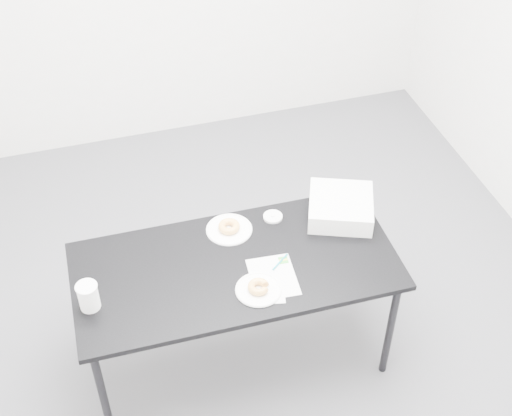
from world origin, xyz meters
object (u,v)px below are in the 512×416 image
object	(u,v)px
coffee_cup	(88,296)
scorecard	(273,277)
donut_far	(229,226)
donut_near	(259,287)
bakery_box	(341,207)
plate_near	(259,290)
plate_far	(229,230)
pen	(280,262)
table	(236,272)

from	to	relation	value
coffee_cup	scorecard	bearing A→B (deg)	-4.29
scorecard	donut_far	world-z (taller)	donut_far
donut_near	bakery_box	world-z (taller)	bakery_box
donut_near	donut_far	size ratio (longest dim) A/B	0.93
plate_near	scorecard	bearing A→B (deg)	34.23
donut_near	plate_far	bearing A→B (deg)	93.48
donut_near	plate_far	xyz separation A→B (m)	(-0.03, 0.43, -0.02)
donut_far	bakery_box	world-z (taller)	bakery_box
pen	bakery_box	distance (m)	0.47
coffee_cup	table	bearing A→B (deg)	5.52
plate_near	bakery_box	bearing A→B (deg)	34.32
table	coffee_cup	distance (m)	0.72
table	bakery_box	xyz separation A→B (m)	(0.62, 0.19, 0.11)
scorecard	coffee_cup	distance (m)	0.86
coffee_cup	bakery_box	size ratio (longest dim) A/B	0.43
scorecard	coffee_cup	size ratio (longest dim) A/B	1.94
plate_near	donut_far	distance (m)	0.44
plate_near	donut_far	xyz separation A→B (m)	(-0.03, 0.43, 0.02)
scorecard	table	bearing A→B (deg)	142.90
donut_far	coffee_cup	distance (m)	0.80
coffee_cup	donut_near	bearing A→B (deg)	-9.33
pen	bakery_box	size ratio (longest dim) A/B	0.39
coffee_cup	bakery_box	distance (m)	1.35
bakery_box	pen	bearing A→B (deg)	-127.56
donut_far	scorecard	bearing A→B (deg)	-72.62
bakery_box	donut_near	bearing A→B (deg)	-123.84
table	scorecard	size ratio (longest dim) A/B	5.80
table	coffee_cup	xyz separation A→B (m)	(-0.71, -0.07, 0.13)
scorecard	pen	bearing A→B (deg)	56.66
table	donut_near	xyz separation A→B (m)	(0.06, -0.19, 0.08)
scorecard	plate_near	world-z (taller)	plate_near
table	donut_far	size ratio (longest dim) A/B	14.31
table	bakery_box	size ratio (longest dim) A/B	4.88
plate_far	pen	bearing A→B (deg)	-58.82
table	coffee_cup	bearing A→B (deg)	-173.64
scorecard	pen	size ratio (longest dim) A/B	2.15
table	pen	distance (m)	0.23
scorecard	donut_near	distance (m)	0.11
scorecard	bakery_box	size ratio (longest dim) A/B	0.84
pen	donut_near	world-z (taller)	donut_near
coffee_cup	bakery_box	xyz separation A→B (m)	(1.32, 0.26, -0.02)
donut_far	bakery_box	size ratio (longest dim) A/B	0.34
table	pen	bearing A→B (deg)	-13.34
plate_far	bakery_box	size ratio (longest dim) A/B	0.73
coffee_cup	plate_near	bearing A→B (deg)	-9.33
plate_near	bakery_box	xyz separation A→B (m)	(0.56, 0.38, 0.05)
donut_near	donut_far	world-z (taller)	same
pen	donut_far	distance (m)	0.34
plate_near	pen	bearing A→B (deg)	42.85
scorecard	plate_far	xyz separation A→B (m)	(-0.12, 0.37, 0.00)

